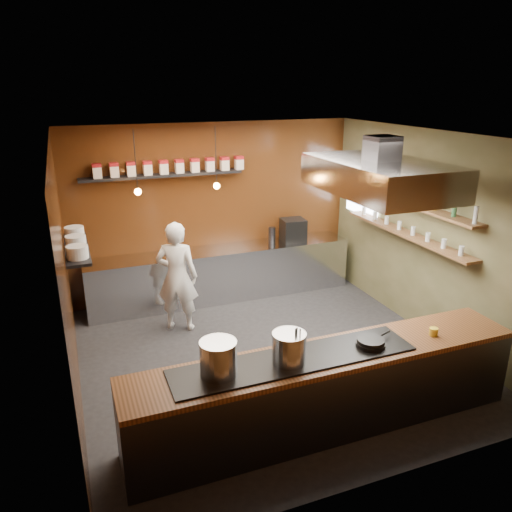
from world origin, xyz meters
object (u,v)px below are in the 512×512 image
stockpot_small (289,348)px  chef (177,277)px  stockpot_large (218,358)px  espresso_machine (293,230)px  extractor_hood (380,176)px

stockpot_small → chef: (-0.49, 2.92, -0.25)m
stockpot_large → espresso_machine: size_ratio=0.89×
chef → stockpot_large: bearing=110.2°
stockpot_small → chef: bearing=99.6°
stockpot_small → espresso_machine: (1.83, 3.79, 0.00)m
extractor_hood → stockpot_small: size_ratio=5.81×
espresso_machine → chef: 2.49m
stockpot_large → stockpot_small: size_ratio=1.05×
chef → extractor_hood: bearing=168.3°
extractor_hood → espresso_machine: size_ratio=4.94×
stockpot_large → chef: (0.23, 2.88, -0.26)m
extractor_hood → espresso_machine: bearing=89.0°
espresso_machine → extractor_hood: bearing=-85.2°
stockpot_large → chef: size_ratio=0.21×
extractor_hood → stockpot_large: size_ratio=5.52×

